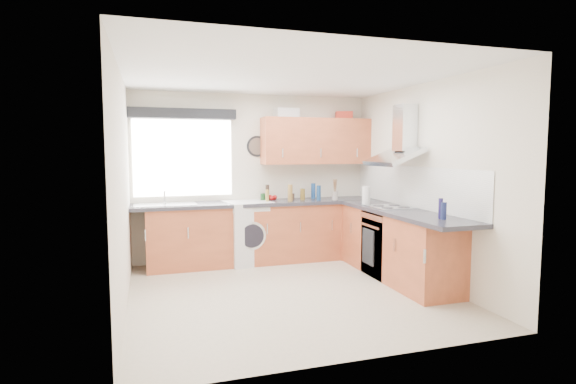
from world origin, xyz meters
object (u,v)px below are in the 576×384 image
object	(u,v)px
upper_cabinets	(316,141)
oven	(390,244)
extractor_hood	(399,142)
washing_machine	(248,232)

from	to	relation	value
upper_cabinets	oven	bearing A→B (deg)	-67.46
oven	extractor_hood	distance (m)	1.35
extractor_hood	washing_machine	world-z (taller)	extractor_hood
oven	upper_cabinets	size ratio (longest dim) A/B	0.50
upper_cabinets	extractor_hood	bearing A→B (deg)	-63.87
upper_cabinets	washing_machine	distance (m)	1.75
oven	extractor_hood	bearing A→B (deg)	-0.00
oven	upper_cabinets	distance (m)	1.99
extractor_hood	upper_cabinets	xyz separation A→B (m)	(-0.65, 1.33, 0.03)
upper_cabinets	washing_machine	xyz separation A→B (m)	(-1.12, -0.10, -1.34)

